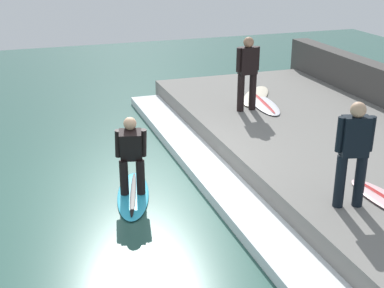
% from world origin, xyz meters
% --- Properties ---
extents(ground_plane, '(28.00, 28.00, 0.00)m').
position_xyz_m(ground_plane, '(0.00, 0.00, 0.00)').
color(ground_plane, '#2D564C').
extents(concrete_ledge, '(4.40, 10.74, 0.53)m').
position_xyz_m(concrete_ledge, '(3.74, 0.00, 0.26)').
color(concrete_ledge, slate).
rests_on(concrete_ledge, ground_plane).
extents(wave_foam_crest, '(0.77, 10.20, 0.19)m').
position_xyz_m(wave_foam_crest, '(1.16, 0.00, 0.10)').
color(wave_foam_crest, white).
rests_on(wave_foam_crest, ground_plane).
extents(surfboard_riding, '(1.01, 1.97, 0.07)m').
position_xyz_m(surfboard_riding, '(-0.43, -0.40, 0.03)').
color(surfboard_riding, '#2DADD1').
rests_on(surfboard_riding, ground_plane).
extents(surfer_riding, '(0.53, 0.48, 1.42)m').
position_xyz_m(surfer_riding, '(-0.43, -0.40, 0.85)').
color(surfer_riding, black).
rests_on(surfer_riding, surfboard_riding).
extents(surfer_waiting_near, '(0.54, 0.34, 1.63)m').
position_xyz_m(surfer_waiting_near, '(2.34, -2.76, 1.44)').
color(surfer_waiting_near, black).
rests_on(surfer_waiting_near, concrete_ledge).
extents(surfer_waiting_far, '(0.57, 0.27, 1.70)m').
position_xyz_m(surfer_waiting_far, '(2.84, 2.07, 1.48)').
color(surfer_waiting_far, black).
rests_on(surfer_waiting_far, concrete_ledge).
extents(surfboard_waiting_far, '(0.81, 1.95, 0.07)m').
position_xyz_m(surfboard_waiting_far, '(3.41, 2.32, 0.56)').
color(surfboard_waiting_far, silver).
rests_on(surfboard_waiting_far, concrete_ledge).
extents(surfboard_spare, '(1.55, 1.86, 0.06)m').
position_xyz_m(surfboard_spare, '(3.52, 3.00, 0.56)').
color(surfboard_spare, beige).
rests_on(surfboard_spare, concrete_ledge).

